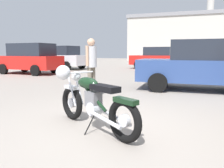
{
  "coord_description": "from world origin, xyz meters",
  "views": [
    {
      "loc": [
        1.37,
        -3.44,
        1.28
      ],
      "look_at": [
        -0.11,
        0.17,
        0.71
      ],
      "focal_mm": 34.91,
      "sensor_mm": 36.0,
      "label": 1
    }
  ],
  "objects_px": {
    "vintage_motorcycle": "(91,100)",
    "silver_sedan_mid": "(30,58)",
    "bystander": "(91,62)",
    "dark_sedan_left": "(202,66)",
    "pale_sedan_back": "(158,58)",
    "white_estate_far": "(58,57)"
  },
  "relations": [
    {
      "from": "silver_sedan_mid",
      "to": "dark_sedan_left",
      "type": "relative_size",
      "value": 0.91
    },
    {
      "from": "vintage_motorcycle",
      "to": "bystander",
      "type": "height_order",
      "value": "bystander"
    },
    {
      "from": "silver_sedan_mid",
      "to": "white_estate_far",
      "type": "xyz_separation_m",
      "value": [
        -0.87,
        3.9,
        0.02
      ]
    },
    {
      "from": "vintage_motorcycle",
      "to": "white_estate_far",
      "type": "relative_size",
      "value": 0.39
    },
    {
      "from": "vintage_motorcycle",
      "to": "white_estate_far",
      "type": "distance_m",
      "value": 13.92
    },
    {
      "from": "bystander",
      "to": "white_estate_far",
      "type": "distance_m",
      "value": 11.37
    },
    {
      "from": "vintage_motorcycle",
      "to": "silver_sedan_mid",
      "type": "xyz_separation_m",
      "value": [
        -7.74,
        7.02,
        0.43
      ]
    },
    {
      "from": "silver_sedan_mid",
      "to": "pale_sedan_back",
      "type": "relative_size",
      "value": 0.92
    },
    {
      "from": "bystander",
      "to": "dark_sedan_left",
      "type": "height_order",
      "value": "dark_sedan_left"
    },
    {
      "from": "pale_sedan_back",
      "to": "silver_sedan_mid",
      "type": "bearing_deg",
      "value": 49.5
    },
    {
      "from": "bystander",
      "to": "dark_sedan_left",
      "type": "distance_m",
      "value": 3.79
    },
    {
      "from": "vintage_motorcycle",
      "to": "silver_sedan_mid",
      "type": "height_order",
      "value": "silver_sedan_mid"
    },
    {
      "from": "silver_sedan_mid",
      "to": "pale_sedan_back",
      "type": "distance_m",
      "value": 9.34
    },
    {
      "from": "pale_sedan_back",
      "to": "vintage_motorcycle",
      "type": "bearing_deg",
      "value": 97.87
    },
    {
      "from": "bystander",
      "to": "dark_sedan_left",
      "type": "relative_size",
      "value": 0.39
    },
    {
      "from": "dark_sedan_left",
      "to": "vintage_motorcycle",
      "type": "bearing_deg",
      "value": -113.09
    },
    {
      "from": "vintage_motorcycle",
      "to": "dark_sedan_left",
      "type": "distance_m",
      "value": 5.05
    },
    {
      "from": "vintage_motorcycle",
      "to": "white_estate_far",
      "type": "height_order",
      "value": "white_estate_far"
    },
    {
      "from": "dark_sedan_left",
      "to": "pale_sedan_back",
      "type": "relative_size",
      "value": 1.01
    },
    {
      "from": "dark_sedan_left",
      "to": "pale_sedan_back",
      "type": "height_order",
      "value": "same"
    },
    {
      "from": "vintage_motorcycle",
      "to": "bystander",
      "type": "relative_size",
      "value": 1.15
    },
    {
      "from": "bystander",
      "to": "pale_sedan_back",
      "type": "distance_m",
      "value": 11.6
    }
  ]
}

